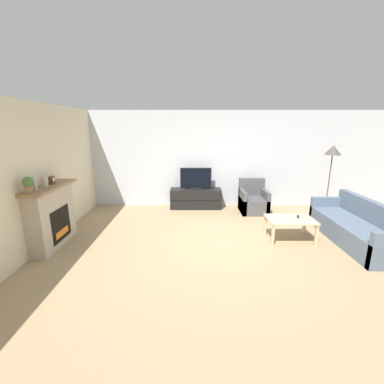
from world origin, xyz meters
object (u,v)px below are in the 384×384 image
(floor_lamp, at_px, (333,154))
(armchair, at_px, (253,201))
(tv, at_px, (196,179))
(potted_plant, at_px, (28,184))
(mantel_vase_centre_left, at_px, (45,181))
(couch, at_px, (357,229))
(remote, at_px, (298,217))
(coffee_table, at_px, (290,222))
(mantel_vase_left, at_px, (35,184))
(tv_stand, at_px, (196,198))
(mantel_clock, at_px, (52,180))
(fireplace, at_px, (52,215))

(floor_lamp, bearing_deg, armchair, 163.28)
(tv, distance_m, floor_lamp, 3.46)
(potted_plant, height_order, tv, potted_plant)
(tv, distance_m, armchair, 1.68)
(floor_lamp, bearing_deg, potted_plant, -160.76)
(mantel_vase_centre_left, distance_m, couch, 6.04)
(potted_plant, height_order, remote, potted_plant)
(coffee_table, xyz_separation_m, couch, (1.31, -0.07, -0.12))
(mantel_vase_left, distance_m, remote, 4.94)
(remote, bearing_deg, armchair, 122.05)
(mantel_vase_left, height_order, mantel_vase_centre_left, mantel_vase_left)
(potted_plant, height_order, coffee_table, potted_plant)
(potted_plant, xyz_separation_m, coffee_table, (4.64, 0.78, -0.94))
(mantel_vase_centre_left, relative_size, armchair, 0.25)
(tv_stand, xyz_separation_m, remote, (2.05, -2.10, 0.20))
(mantel_vase_centre_left, xyz_separation_m, tv, (2.77, 2.49, -0.46))
(mantel_vase_centre_left, relative_size, tv, 0.25)
(tv_stand, bearing_deg, mantel_vase_centre_left, -138.03)
(remote, relative_size, couch, 0.07)
(mantel_clock, distance_m, armchair, 4.83)
(fireplace, bearing_deg, potted_plant, -88.30)
(armchair, bearing_deg, couch, -49.79)
(mantel_vase_centre_left, bearing_deg, coffee_table, 3.78)
(mantel_vase_left, bearing_deg, couch, 5.13)
(coffee_table, distance_m, couch, 1.31)
(coffee_table, distance_m, floor_lamp, 2.27)
(mantel_vase_centre_left, bearing_deg, armchair, 26.41)
(armchair, distance_m, couch, 2.51)
(mantel_vase_centre_left, distance_m, remote, 4.91)
(mantel_vase_centre_left, height_order, potted_plant, potted_plant)
(tv, bearing_deg, mantel_vase_centre_left, -138.06)
(potted_plant, relative_size, armchair, 0.31)
(tv, bearing_deg, remote, -45.56)
(potted_plant, xyz_separation_m, armchair, (4.33, 2.62, -1.06))
(mantel_vase_left, distance_m, tv_stand, 4.07)
(mantel_vase_centre_left, xyz_separation_m, coffee_table, (4.64, 0.31, -0.89))
(mantel_vase_left, height_order, couch, mantel_vase_left)
(fireplace, xyz_separation_m, coffee_table, (4.66, 0.21, -0.20))
(mantel_vase_left, distance_m, armchair, 5.08)
(tv, bearing_deg, coffee_table, -49.39)
(remote, bearing_deg, floor_lamp, 62.00)
(tv_stand, height_order, remote, tv_stand)
(couch, height_order, floor_lamp, floor_lamp)
(fireplace, distance_m, floor_lamp, 6.32)
(potted_plant, distance_m, floor_lamp, 6.39)
(mantel_vase_left, relative_size, remote, 1.59)
(tv_stand, relative_size, armchair, 1.63)
(potted_plant, relative_size, tv_stand, 0.19)
(armchair, xyz_separation_m, floor_lamp, (1.71, -0.51, 1.33))
(mantel_vase_left, bearing_deg, fireplace, 92.40)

